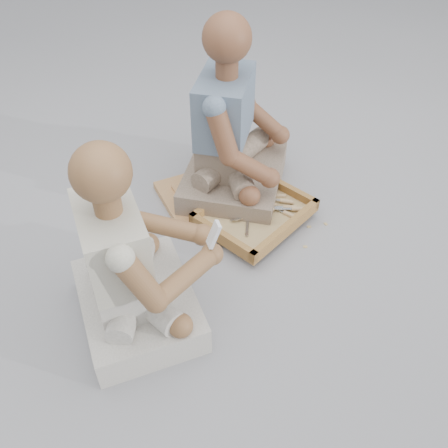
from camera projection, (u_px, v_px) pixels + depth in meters
ground at (256, 281)px, 2.30m from camera, size 60.00×60.00×0.00m
carved_panel at (218, 191)px, 2.74m from camera, size 0.68×0.51×0.04m
tool_tray at (255, 214)px, 2.54m from camera, size 0.61×0.53×0.07m
chisel_0 at (248, 214)px, 2.53m from camera, size 0.16×0.18×0.02m
chisel_1 at (266, 203)px, 2.59m from camera, size 0.12×0.20×0.02m
chisel_2 at (256, 205)px, 2.57m from camera, size 0.21×0.11×0.02m
chisel_3 at (254, 207)px, 2.57m from camera, size 0.22×0.04×0.02m
chisel_4 at (285, 207)px, 2.56m from camera, size 0.18×0.15×0.02m
chisel_5 at (234, 194)px, 2.64m from camera, size 0.11×0.21×0.02m
chisel_6 at (275, 196)px, 2.64m from camera, size 0.18×0.15×0.02m
chisel_7 at (270, 197)px, 2.63m from camera, size 0.16×0.18×0.02m
chisel_8 at (283, 201)px, 2.59m from camera, size 0.16×0.18×0.02m
chisel_9 at (294, 209)px, 2.54m from camera, size 0.19×0.15×0.02m
chisel_10 at (286, 213)px, 2.53m from camera, size 0.09×0.21×0.02m
chisel_11 at (264, 212)px, 2.52m from camera, size 0.22×0.07×0.02m
wood_chip_0 at (269, 176)px, 2.88m from camera, size 0.02×0.02×0.00m
wood_chip_1 at (243, 200)px, 2.72m from camera, size 0.02×0.02×0.00m
wood_chip_2 at (276, 208)px, 2.67m from camera, size 0.02×0.02×0.00m
wood_chip_3 at (225, 240)px, 2.49m from camera, size 0.02×0.02×0.00m
wood_chip_4 at (260, 237)px, 2.51m from camera, size 0.02×0.02×0.00m
wood_chip_5 at (326, 224)px, 2.58m from camera, size 0.02×0.02×0.00m
wood_chip_6 at (245, 173)px, 2.89m from camera, size 0.02×0.02×0.00m
wood_chip_7 at (309, 227)px, 2.56m from camera, size 0.02×0.02×0.00m
wood_chip_8 at (219, 211)px, 2.65m from camera, size 0.02×0.02×0.00m
wood_chip_9 at (195, 221)px, 2.59m from camera, size 0.02×0.02×0.00m
wood_chip_10 at (305, 247)px, 2.46m from camera, size 0.02×0.02×0.00m
craftsman at (130, 269)px, 1.95m from camera, size 0.66×0.66×0.89m
companion at (232, 141)px, 2.56m from camera, size 0.79×0.78×0.97m
mobile_phone at (214, 234)px, 1.91m from camera, size 0.06×0.06×0.11m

